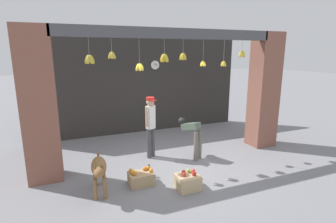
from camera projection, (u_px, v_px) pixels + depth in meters
ground_plane at (174, 163)px, 6.67m from camera, size 60.00×60.00×0.00m
shop_back_wall at (141, 85)px, 8.98m from camera, size 7.24×0.12×3.30m
shop_pillar_left at (39, 106)px, 5.49m from camera, size 0.70×0.60×3.30m
shop_pillar_right at (264, 91)px, 7.65m from camera, size 0.70×0.60×3.30m
storefront_awning at (173, 36)px, 6.07m from camera, size 5.34×0.30×0.97m
dog at (99, 168)px, 5.14m from camera, size 0.38×1.08×0.77m
shopkeeper at (151, 123)px, 6.83m from camera, size 0.32×0.30×1.63m
worker_stooping at (192, 133)px, 6.89m from camera, size 0.41×0.77×1.01m
fruit_crate_oranges at (141, 178)px, 5.58m from camera, size 0.52×0.38×0.34m
fruit_crate_apples at (188, 181)px, 5.40m from camera, size 0.46×0.42×0.38m
water_bottle at (149, 171)px, 5.93m from camera, size 0.08×0.08×0.28m
wall_clock at (155, 65)px, 8.95m from camera, size 0.31×0.03×0.31m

